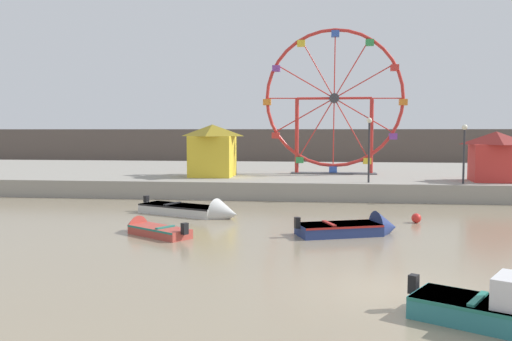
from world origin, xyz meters
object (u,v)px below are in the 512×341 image
Objects in this scene: motorboat_pale_grey at (198,211)px; mooring_buoy_orange at (416,218)px; carnival_booth_yellow_awning at (212,150)px; promenade_lamp_far at (369,140)px; motorboat_faded_red at (150,229)px; motorboat_navy_blue at (357,228)px; ferris_wheel_red_frame at (334,101)px; promenade_lamp_near at (464,144)px; carnival_booth_red_striped at (496,155)px.

mooring_buoy_orange is (10.40, -0.77, -0.04)m from motorboat_pale_grey.
carnival_booth_yellow_awning is at bearing 120.77° from motorboat_pale_grey.
promenade_lamp_far is at bearing 61.92° from motorboat_pale_grey.
motorboat_navy_blue is at bearing -139.60° from motorboat_faded_red.
ferris_wheel_red_frame is 2.99× the size of promenade_lamp_near.
carnival_booth_red_striped reaches higher than motorboat_navy_blue.
motorboat_navy_blue is 11.60m from promenade_lamp_far.
motorboat_faded_red is at bearing -129.23° from promenade_lamp_far.
motorboat_navy_blue reaches higher than motorboat_faded_red.
carnival_booth_yellow_awning reaches higher than promenade_lamp_near.
motorboat_navy_blue is at bearing -88.02° from ferris_wheel_red_frame.
ferris_wheel_red_frame is at bearing 86.19° from motorboat_pale_grey.
motorboat_pale_grey is 16.28m from promenade_lamp_near.
mooring_buoy_orange is at bearing -76.37° from ferris_wheel_red_frame.
carnival_booth_yellow_awning is (-1.35, 10.25, 2.68)m from motorboat_pale_grey.
motorboat_navy_blue is 1.33× the size of carnival_booth_red_striped.
promenade_lamp_far is 8.89× the size of mooring_buoy_orange.
promenade_lamp_near is 7.94× the size of mooring_buoy_orange.
mooring_buoy_orange is (-3.98, -7.73, -3.19)m from promenade_lamp_near.
carnival_booth_yellow_awning is at bearing 136.83° from mooring_buoy_orange.
ferris_wheel_red_frame reaches higher than carnival_booth_yellow_awning.
carnival_booth_yellow_awning is at bearing -158.22° from ferris_wheel_red_frame.
motorboat_faded_red is 20.93m from ferris_wheel_red_frame.
motorboat_navy_blue is 10.05× the size of mooring_buoy_orange.
ferris_wheel_red_frame is 7.25m from promenade_lamp_far.
carnival_booth_red_striped is 8.04m from promenade_lamp_far.
mooring_buoy_orange is (3.47, -14.33, -6.11)m from ferris_wheel_red_frame.
promenade_lamp_near is 9.26m from mooring_buoy_orange.
carnival_booth_yellow_awning is (-8.28, -3.31, -3.40)m from ferris_wheel_red_frame.
promenade_lamp_near is (6.84, 10.85, 3.16)m from motorboat_navy_blue.
ferris_wheel_red_frame is at bearing 158.65° from carnival_booth_red_striped.
ferris_wheel_red_frame is at bearing 71.93° from motorboat_navy_blue.
promenade_lamp_near is (7.45, -6.59, -2.92)m from ferris_wheel_red_frame.
ferris_wheel_red_frame is (7.81, 18.42, 6.13)m from motorboat_faded_red.
carnival_booth_yellow_awning reaches higher than motorboat_navy_blue.
motorboat_pale_grey reaches higher than motorboat_faded_red.
motorboat_navy_blue is 1.25× the size of motorboat_faded_red.
motorboat_faded_red is at bearing -87.87° from carnival_booth_yellow_awning.
motorboat_navy_blue is at bearing -132.59° from mooring_buoy_orange.
motorboat_navy_blue is 4.24m from mooring_buoy_orange.
ferris_wheel_red_frame is 9.54m from carnival_booth_yellow_awning.
motorboat_faded_red is 19.57m from promenade_lamp_near.
carnival_booth_red_striped reaches higher than mooring_buoy_orange.
motorboat_pale_grey is at bearing 132.60° from motorboat_navy_blue.
promenade_lamp_far reaches higher than carnival_booth_red_striped.
carnival_booth_yellow_awning is (-0.46, 15.11, 2.73)m from motorboat_faded_red.
motorboat_faded_red is 12.01m from mooring_buoy_orange.
carnival_booth_yellow_awning is 8.08× the size of mooring_buoy_orange.
promenade_lamp_far is at bearing -72.98° from ferris_wheel_red_frame.
motorboat_pale_grey is 12.88× the size of mooring_buoy_orange.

